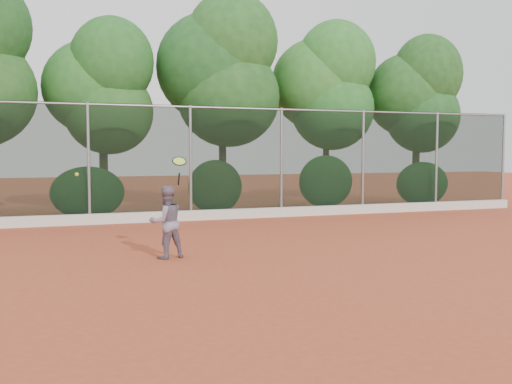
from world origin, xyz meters
name	(u,v)px	position (x,y,z in m)	size (l,w,h in m)	color
ground	(273,260)	(0.00, 0.00, 0.00)	(80.00, 80.00, 0.00)	#AB4528
concrete_curb	(192,215)	(0.00, 6.82, 0.15)	(24.00, 0.20, 0.30)	silver
tennis_player	(166,222)	(-1.90, 0.89, 0.71)	(0.69, 0.54, 1.42)	slate
chainlink_fence	(191,159)	(0.00, 7.00, 1.86)	(24.09, 0.09, 3.50)	black
foliage_backdrop	(160,82)	(-0.55, 8.98, 4.40)	(23.70, 3.63, 7.55)	#3F2718
tennis_racket	(179,163)	(-1.65, 0.82, 1.86)	(0.30, 0.29, 0.57)	black
tennis_ball_in_flight	(77,174)	(-3.56, 0.55, 1.68)	(0.06, 0.06, 0.06)	#CCDC32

